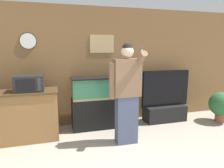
# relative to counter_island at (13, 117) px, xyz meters

# --- Properties ---
(wall_back_paneled) EXTENTS (10.00, 0.08, 2.60)m
(wall_back_paneled) POSITION_rel_counter_island_xyz_m (1.52, 0.56, 0.83)
(wall_back_paneled) COLOR brown
(wall_back_paneled) RESTS_ON ground_plane
(counter_island) EXTENTS (1.65, 0.56, 0.94)m
(counter_island) POSITION_rel_counter_island_xyz_m (0.00, 0.00, 0.00)
(counter_island) COLOR brown
(counter_island) RESTS_ON ground_plane
(microwave) EXTENTS (0.50, 0.39, 0.29)m
(microwave) POSITION_rel_counter_island_xyz_m (0.33, -0.03, 0.62)
(microwave) COLOR black
(microwave) RESTS_ON counter_island
(aquarium_on_stand) EXTENTS (1.18, 0.42, 1.11)m
(aquarium_on_stand) POSITION_rel_counter_island_xyz_m (1.67, 0.22, 0.08)
(aquarium_on_stand) COLOR black
(aquarium_on_stand) RESTS_ON ground_plane
(tv_on_stand) EXTENTS (1.18, 0.40, 1.21)m
(tv_on_stand) POSITION_rel_counter_island_xyz_m (3.25, 0.18, -0.12)
(tv_on_stand) COLOR black
(tv_on_stand) RESTS_ON ground_plane
(person_standing) EXTENTS (0.57, 0.43, 1.81)m
(person_standing) POSITION_rel_counter_island_xyz_m (1.98, -0.62, 0.47)
(person_standing) COLOR #424C66
(person_standing) RESTS_ON ground_plane
(potted_plant) EXTENTS (0.55, 0.55, 0.71)m
(potted_plant) POSITION_rel_counter_island_xyz_m (4.46, -0.24, -0.06)
(potted_plant) COLOR brown
(potted_plant) RESTS_ON ground_plane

